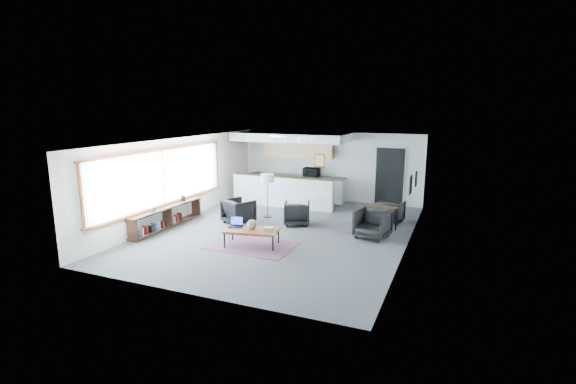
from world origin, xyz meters
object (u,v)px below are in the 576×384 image
at_px(coffee_table, 252,230).
at_px(dining_table, 379,209).
at_px(armchair_left, 239,210).
at_px(armchair_right, 297,212).
at_px(dining_chair_near, 372,225).
at_px(microwave, 311,171).
at_px(floor_lamp, 267,180).
at_px(book_stack, 269,229).
at_px(dining_chair_far, 390,212).
at_px(laptop, 236,224).
at_px(ceramic_pot, 252,225).

bearing_deg(coffee_table, dining_table, 32.43).
distance_m(armchair_left, dining_table, 4.23).
bearing_deg(armchair_right, dining_chair_near, 150.88).
relative_size(armchair_right, dining_table, 0.72).
bearing_deg(coffee_table, microwave, 82.62).
bearing_deg(armchair_right, dining_table, 168.63).
height_order(floor_lamp, dining_table, floor_lamp).
bearing_deg(book_stack, armchair_right, 92.73).
bearing_deg(microwave, floor_lamp, -100.34).
distance_m(floor_lamp, dining_chair_near, 3.79).
xyz_separation_m(dining_chair_near, dining_chair_far, (0.20, 1.75, -0.05)).
height_order(armchair_left, dining_chair_near, armchair_left).
height_order(dining_table, microwave, microwave).
height_order(book_stack, dining_chair_near, dining_chair_near).
xyz_separation_m(armchair_right, dining_chair_near, (2.39, -0.42, -0.02)).
height_order(floor_lamp, dining_chair_near, floor_lamp).
bearing_deg(microwave, book_stack, -82.64).
bearing_deg(laptop, dining_chair_far, 31.30).
bearing_deg(armchair_left, ceramic_pot, 152.19).
distance_m(dining_table, dining_chair_near, 0.79).
height_order(ceramic_pot, dining_table, ceramic_pot).
relative_size(armchair_left, dining_chair_near, 1.13).
bearing_deg(dining_table, microwave, 136.09).
distance_m(dining_chair_far, microwave, 3.97).
distance_m(armchair_left, microwave, 4.07).
height_order(laptop, ceramic_pot, ceramic_pot).
distance_m(coffee_table, dining_table, 3.81).
xyz_separation_m(coffee_table, microwave, (-0.39, 5.65, 0.72)).
bearing_deg(laptop, ceramic_pot, -25.02).
xyz_separation_m(ceramic_pot, dining_chair_far, (2.92, 3.66, -0.26)).
relative_size(book_stack, floor_lamp, 0.21).
bearing_deg(book_stack, floor_lamp, 116.29).
bearing_deg(dining_chair_near, dining_chair_far, 94.75).
bearing_deg(ceramic_pot, armchair_left, 128.05).
relative_size(ceramic_pot, armchair_left, 0.31).
xyz_separation_m(laptop, armchair_left, (-0.89, 1.70, -0.11)).
relative_size(armchair_left, floor_lamp, 0.58).
bearing_deg(ceramic_pot, dining_table, 44.15).
distance_m(armchair_left, floor_lamp, 1.38).
bearing_deg(dining_chair_far, book_stack, 64.18).
xyz_separation_m(dining_table, dining_chair_near, (-0.02, -0.75, -0.26)).
relative_size(dining_table, dining_chair_far, 1.68).
xyz_separation_m(armchair_left, dining_chair_near, (4.12, 0.11, -0.05)).
bearing_deg(armchair_left, dining_table, -144.16).
bearing_deg(dining_chair_far, coffee_table, 60.29).
bearing_deg(book_stack, ceramic_pot, -165.10).
xyz_separation_m(book_stack, armchair_left, (-1.84, 1.68, -0.07)).
distance_m(armchair_right, microwave, 3.51).
distance_m(dining_table, dining_chair_far, 1.07).
relative_size(book_stack, armchair_right, 0.39).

